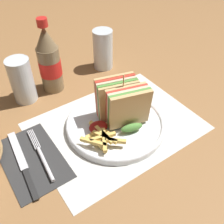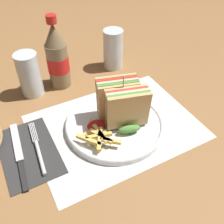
% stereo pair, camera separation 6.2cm
% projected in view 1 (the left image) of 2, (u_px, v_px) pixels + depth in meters
% --- Properties ---
extents(ground_plane, '(4.00, 4.00, 0.00)m').
position_uv_depth(ground_plane, '(107.00, 131.00, 0.70)').
color(ground_plane, olive).
extents(placemat, '(0.43, 0.32, 0.00)m').
position_uv_depth(placemat, '(116.00, 126.00, 0.71)').
color(placemat, silver).
rests_on(placemat, ground_plane).
extents(plate_main, '(0.27, 0.27, 0.02)m').
position_uv_depth(plate_main, '(116.00, 124.00, 0.70)').
color(plate_main, white).
rests_on(plate_main, ground_plane).
extents(club_sandwich, '(0.12, 0.13, 0.14)m').
position_uv_depth(club_sandwich, '(122.00, 103.00, 0.67)').
color(club_sandwich, tan).
rests_on(club_sandwich, plate_main).
extents(fries_pile, '(0.09, 0.11, 0.02)m').
position_uv_depth(fries_pile, '(102.00, 137.00, 0.64)').
color(fries_pile, '#E0B756').
rests_on(fries_pile, plate_main).
extents(ketchup_blob, '(0.05, 0.04, 0.02)m').
position_uv_depth(ketchup_blob, '(98.00, 126.00, 0.67)').
color(ketchup_blob, maroon).
rests_on(ketchup_blob, plate_main).
extents(napkin, '(0.13, 0.21, 0.00)m').
position_uv_depth(napkin, '(32.00, 159.00, 0.62)').
color(napkin, '#2D2D2D').
rests_on(napkin, ground_plane).
extents(fork, '(0.03, 0.18, 0.01)m').
position_uv_depth(fork, '(43.00, 158.00, 0.62)').
color(fork, silver).
rests_on(fork, napkin).
extents(knife, '(0.03, 0.22, 0.00)m').
position_uv_depth(knife, '(23.00, 164.00, 0.61)').
color(knife, black).
rests_on(knife, napkin).
extents(coke_bottle_near, '(0.07, 0.07, 0.23)m').
position_uv_depth(coke_bottle_near, '(49.00, 61.00, 0.77)').
color(coke_bottle_near, '#7A6647').
rests_on(coke_bottle_near, ground_plane).
extents(glass_near, '(0.07, 0.07, 0.13)m').
position_uv_depth(glass_near, '(103.00, 52.00, 0.89)').
color(glass_near, silver).
rests_on(glass_near, ground_plane).
extents(glass_far, '(0.07, 0.07, 0.13)m').
position_uv_depth(glass_far, '(23.00, 83.00, 0.76)').
color(glass_far, silver).
rests_on(glass_far, ground_plane).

